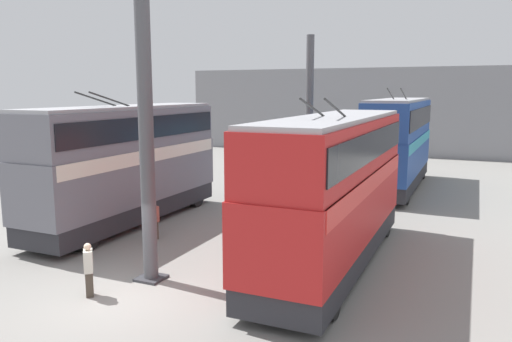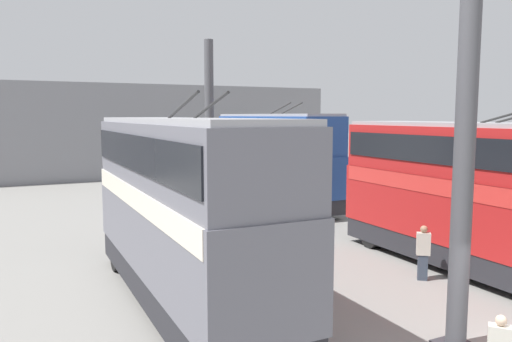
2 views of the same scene
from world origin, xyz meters
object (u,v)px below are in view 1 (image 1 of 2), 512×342
(bus_left_near, at_px, (334,182))
(bus_left_far, at_px, (399,138))
(bus_right_far, at_px, (127,157))
(person_by_left_row, at_px, (279,229))
(oil_drum, at_px, (325,198))
(person_aisle_foreground, at_px, (89,269))
(person_by_right_row, at_px, (154,219))

(bus_left_near, relative_size, bus_left_far, 0.99)
(bus_left_near, xyz_separation_m, bus_right_far, (1.55, 9.61, 0.10))
(bus_left_near, relative_size, person_by_left_row, 6.24)
(oil_drum, bearing_deg, person_aisle_foreground, 167.31)
(person_aisle_foreground, distance_m, oil_drum, 13.87)
(person_by_right_row, bearing_deg, bus_left_near, -69.79)
(bus_left_far, xyz_separation_m, bus_right_far, (-12.79, 9.61, -0.07))
(bus_right_far, distance_m, person_by_right_row, 3.56)
(bus_right_far, height_order, person_by_left_row, bus_right_far)
(person_by_left_row, height_order, oil_drum, person_by_left_row)
(person_aisle_foreground, bearing_deg, person_by_right_row, -114.18)
(bus_right_far, bearing_deg, bus_left_far, -36.91)
(bus_left_far, bearing_deg, person_by_right_row, 153.26)
(person_aisle_foreground, bearing_deg, person_by_left_row, -163.15)
(person_by_right_row, height_order, oil_drum, person_by_right_row)
(bus_left_near, distance_m, oil_drum, 8.94)
(bus_left_far, bearing_deg, oil_drum, 157.02)
(person_aisle_foreground, bearing_deg, bus_left_far, -146.53)
(bus_left_near, xyz_separation_m, person_by_right_row, (0.02, 7.22, -2.04))
(person_aisle_foreground, bearing_deg, bus_left_near, -177.16)
(person_by_left_row, distance_m, person_by_right_row, 5.17)
(bus_left_far, relative_size, person_by_right_row, 7.26)
(person_by_right_row, xyz_separation_m, oil_drum, (8.18, -4.61, -0.39))
(person_by_left_row, height_order, person_aisle_foreground, person_by_left_row)
(bus_left_near, height_order, person_aisle_foreground, bus_left_near)
(bus_right_far, xyz_separation_m, person_by_left_row, (-1.28, -7.55, -2.01))
(person_aisle_foreground, relative_size, oil_drum, 1.87)
(bus_right_far, relative_size, person_aisle_foreground, 6.88)
(bus_right_far, relative_size, person_by_right_row, 6.98)
(bus_left_far, height_order, bus_right_far, bus_left_far)
(bus_left_near, distance_m, person_aisle_foreground, 8.03)
(person_aisle_foreground, bearing_deg, oil_drum, -143.19)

